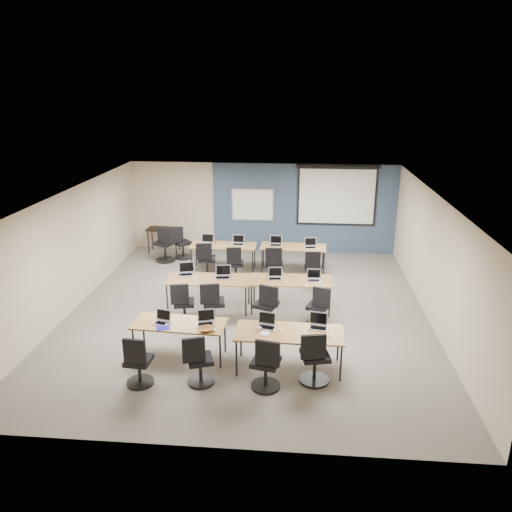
# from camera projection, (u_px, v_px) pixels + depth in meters

# --- Properties ---
(floor) EXTENTS (8.00, 9.00, 0.02)m
(floor) POSITION_uv_depth(u_px,v_px,m) (248.00, 312.00, 11.33)
(floor) COLOR #6B6354
(floor) RESTS_ON ground
(ceiling) EXTENTS (8.00, 9.00, 0.02)m
(ceiling) POSITION_uv_depth(u_px,v_px,m) (247.00, 195.00, 10.45)
(ceiling) COLOR white
(ceiling) RESTS_ON ground
(wall_back) EXTENTS (8.00, 0.04, 2.70)m
(wall_back) POSITION_uv_depth(u_px,v_px,m) (263.00, 208.00, 15.13)
(wall_back) COLOR beige
(wall_back) RESTS_ON ground
(wall_front) EXTENTS (8.00, 0.04, 2.70)m
(wall_front) POSITION_uv_depth(u_px,v_px,m) (212.00, 365.00, 6.65)
(wall_front) COLOR beige
(wall_front) RESTS_ON ground
(wall_left) EXTENTS (0.04, 9.00, 2.70)m
(wall_left) POSITION_uv_depth(u_px,v_px,m) (71.00, 251.00, 11.22)
(wall_left) COLOR beige
(wall_left) RESTS_ON ground
(wall_right) EXTENTS (0.04, 9.00, 2.70)m
(wall_right) POSITION_uv_depth(u_px,v_px,m) (435.00, 261.00, 10.56)
(wall_right) COLOR beige
(wall_right) RESTS_ON ground
(blue_accent_panel) EXTENTS (5.50, 0.04, 2.70)m
(blue_accent_panel) POSITION_uv_depth(u_px,v_px,m) (304.00, 209.00, 15.00)
(blue_accent_panel) COLOR #3D5977
(blue_accent_panel) RESTS_ON wall_back
(whiteboard) EXTENTS (1.28, 0.03, 0.98)m
(whiteboard) POSITION_uv_depth(u_px,v_px,m) (253.00, 205.00, 15.05)
(whiteboard) COLOR silver
(whiteboard) RESTS_ON wall_back
(projector_screen) EXTENTS (2.40, 0.10, 1.82)m
(projector_screen) POSITION_uv_depth(u_px,v_px,m) (337.00, 192.00, 14.68)
(projector_screen) COLOR black
(projector_screen) RESTS_ON wall_back
(training_table_front_left) EXTENTS (1.71, 0.71, 0.73)m
(training_table_front_left) POSITION_uv_depth(u_px,v_px,m) (180.00, 325.00, 9.21)
(training_table_front_left) COLOR brown
(training_table_front_left) RESTS_ON floor
(training_table_front_right) EXTENTS (1.93, 0.81, 0.73)m
(training_table_front_right) POSITION_uv_depth(u_px,v_px,m) (289.00, 334.00, 8.86)
(training_table_front_right) COLOR brown
(training_table_front_right) RESTS_ON floor
(training_table_mid_left) EXTENTS (1.89, 0.79, 0.73)m
(training_table_mid_left) POSITION_uv_depth(u_px,v_px,m) (208.00, 280.00, 11.30)
(training_table_mid_left) COLOR brown
(training_table_mid_left) RESTS_ON floor
(training_table_mid_right) EXTENTS (1.85, 0.77, 0.73)m
(training_table_mid_right) POSITION_uv_depth(u_px,v_px,m) (291.00, 281.00, 11.24)
(training_table_mid_right) COLOR #966442
(training_table_mid_right) RESTS_ON floor
(training_table_back_left) EXTENTS (1.79, 0.75, 0.73)m
(training_table_back_left) POSITION_uv_depth(u_px,v_px,m) (223.00, 246.00, 13.67)
(training_table_back_left) COLOR olive
(training_table_back_left) RESTS_ON floor
(training_table_back_right) EXTENTS (1.78, 0.74, 0.73)m
(training_table_back_right) POSITION_uv_depth(u_px,v_px,m) (293.00, 248.00, 13.55)
(training_table_back_right) COLOR #A57536
(training_table_back_right) RESTS_ON floor
(laptop_0) EXTENTS (0.30, 0.25, 0.23)m
(laptop_0) POSITION_uv_depth(u_px,v_px,m) (163.00, 320.00, 9.18)
(laptop_0) COLOR silver
(laptop_0) RESTS_ON training_table_front_left
(mouse_0) EXTENTS (0.06, 0.10, 0.03)m
(mouse_0) POSITION_uv_depth(u_px,v_px,m) (166.00, 325.00, 9.09)
(mouse_0) COLOR white
(mouse_0) RESTS_ON training_table_front_left
(task_chair_0) EXTENTS (0.47, 0.47, 0.96)m
(task_chair_0) POSITION_uv_depth(u_px,v_px,m) (138.00, 365.00, 8.44)
(task_chair_0) COLOR black
(task_chair_0) RESTS_ON floor
(laptop_1) EXTENTS (0.32, 0.27, 0.25)m
(laptop_1) POSITION_uv_depth(u_px,v_px,m) (206.00, 321.00, 9.14)
(laptop_1) COLOR silver
(laptop_1) RESTS_ON training_table_front_left
(mouse_1) EXTENTS (0.07, 0.11, 0.04)m
(mouse_1) POSITION_uv_depth(u_px,v_px,m) (214.00, 330.00, 8.90)
(mouse_1) COLOR white
(mouse_1) RESTS_ON training_table_front_left
(task_chair_1) EXTENTS (0.49, 0.47, 0.96)m
(task_chair_1) POSITION_uv_depth(u_px,v_px,m) (199.00, 364.00, 8.47)
(task_chair_1) COLOR black
(task_chair_1) RESTS_ON floor
(laptop_2) EXTENTS (0.33, 0.28, 0.25)m
(laptop_2) POSITION_uv_depth(u_px,v_px,m) (267.00, 324.00, 9.03)
(laptop_2) COLOR #A8A7B5
(laptop_2) RESTS_ON training_table_front_right
(mouse_2) EXTENTS (0.06, 0.10, 0.03)m
(mouse_2) POSITION_uv_depth(u_px,v_px,m) (280.00, 329.00, 8.92)
(mouse_2) COLOR white
(mouse_2) RESTS_ON training_table_front_right
(task_chair_2) EXTENTS (0.51, 0.51, 0.99)m
(task_chair_2) POSITION_uv_depth(u_px,v_px,m) (266.00, 368.00, 8.33)
(task_chair_2) COLOR black
(task_chair_2) RESTS_ON floor
(laptop_3) EXTENTS (0.34, 0.29, 0.26)m
(laptop_3) POSITION_uv_depth(u_px,v_px,m) (318.00, 324.00, 9.01)
(laptop_3) COLOR #BBBBBB
(laptop_3) RESTS_ON training_table_front_right
(mouse_3) EXTENTS (0.08, 0.11, 0.03)m
(mouse_3) POSITION_uv_depth(u_px,v_px,m) (331.00, 335.00, 8.72)
(mouse_3) COLOR white
(mouse_3) RESTS_ON training_table_front_right
(task_chair_3) EXTENTS (0.53, 0.53, 1.00)m
(task_chair_3) POSITION_uv_depth(u_px,v_px,m) (314.00, 362.00, 8.50)
(task_chair_3) COLOR black
(task_chair_3) RESTS_ON floor
(laptop_4) EXTENTS (0.36, 0.30, 0.27)m
(laptop_4) POSITION_uv_depth(u_px,v_px,m) (186.00, 272.00, 11.52)
(laptop_4) COLOR #B3B3BE
(laptop_4) RESTS_ON training_table_mid_left
(mouse_4) EXTENTS (0.07, 0.11, 0.04)m
(mouse_4) POSITION_uv_depth(u_px,v_px,m) (195.00, 278.00, 11.32)
(mouse_4) COLOR white
(mouse_4) RESTS_ON training_table_mid_left
(task_chair_4) EXTENTS (0.48, 0.48, 0.96)m
(task_chair_4) POSITION_uv_depth(u_px,v_px,m) (183.00, 307.00, 10.66)
(task_chair_4) COLOR black
(task_chair_4) RESTS_ON floor
(laptop_5) EXTENTS (0.35, 0.30, 0.27)m
(laptop_5) POSITION_uv_depth(u_px,v_px,m) (223.00, 275.00, 11.34)
(laptop_5) COLOR #AEAEB4
(laptop_5) RESTS_ON training_table_mid_left
(mouse_5) EXTENTS (0.06, 0.09, 0.03)m
(mouse_5) POSITION_uv_depth(u_px,v_px,m) (234.00, 278.00, 11.28)
(mouse_5) COLOR white
(mouse_5) RESTS_ON training_table_mid_left
(task_chair_5) EXTENTS (0.51, 0.51, 0.99)m
(task_chair_5) POSITION_uv_depth(u_px,v_px,m) (213.00, 307.00, 10.62)
(task_chair_5) COLOR black
(task_chair_5) RESTS_ON floor
(laptop_6) EXTENTS (0.32, 0.27, 0.24)m
(laptop_6) POSITION_uv_depth(u_px,v_px,m) (275.00, 276.00, 11.28)
(laptop_6) COLOR #B3B3B3
(laptop_6) RESTS_ON training_table_mid_right
(mouse_6) EXTENTS (0.09, 0.11, 0.03)m
(mouse_6) POSITION_uv_depth(u_px,v_px,m) (287.00, 282.00, 11.06)
(mouse_6) COLOR white
(mouse_6) RESTS_ON training_table_mid_right
(task_chair_6) EXTENTS (0.53, 0.51, 0.99)m
(task_chair_6) POSITION_uv_depth(u_px,v_px,m) (267.00, 309.00, 10.51)
(task_chair_6) COLOR black
(task_chair_6) RESTS_ON floor
(laptop_7) EXTENTS (0.31, 0.27, 0.24)m
(laptop_7) POSITION_uv_depth(u_px,v_px,m) (314.00, 278.00, 11.17)
(laptop_7) COLOR #BABAC4
(laptop_7) RESTS_ON training_table_mid_right
(mouse_7) EXTENTS (0.09, 0.12, 0.04)m
(mouse_7) POSITION_uv_depth(u_px,v_px,m) (320.00, 283.00, 11.02)
(mouse_7) COLOR white
(mouse_7) RESTS_ON training_table_mid_right
(task_chair_7) EXTENTS (0.48, 0.46, 0.95)m
(task_chair_7) POSITION_uv_depth(u_px,v_px,m) (318.00, 310.00, 10.51)
(task_chair_7) COLOR black
(task_chair_7) RESTS_ON floor
(laptop_8) EXTENTS (0.35, 0.30, 0.27)m
(laptop_8) POSITION_uv_depth(u_px,v_px,m) (207.00, 242.00, 13.72)
(laptop_8) COLOR #ABABB8
(laptop_8) RESTS_ON training_table_back_left
(mouse_8) EXTENTS (0.08, 0.11, 0.04)m
(mouse_8) POSITION_uv_depth(u_px,v_px,m) (211.00, 246.00, 13.52)
(mouse_8) COLOR white
(mouse_8) RESTS_ON training_table_back_left
(task_chair_8) EXTENTS (0.51, 0.51, 0.99)m
(task_chair_8) POSITION_uv_depth(u_px,v_px,m) (206.00, 263.00, 13.26)
(task_chair_8) COLOR black
(task_chair_8) RESTS_ON floor
(laptop_9) EXTENTS (0.33, 0.28, 0.25)m
(laptop_9) POSITION_uv_depth(u_px,v_px,m) (238.00, 242.00, 13.71)
(laptop_9) COLOR #B7B7BD
(laptop_9) RESTS_ON training_table_back_left
(mouse_9) EXTENTS (0.08, 0.10, 0.03)m
(mouse_9) POSITION_uv_depth(u_px,v_px,m) (243.00, 246.00, 13.55)
(mouse_9) COLOR white
(mouse_9) RESTS_ON training_table_back_left
(task_chair_9) EXTENTS (0.47, 0.47, 0.95)m
(task_chair_9) POSITION_uv_depth(u_px,v_px,m) (235.00, 266.00, 13.03)
(task_chair_9) COLOR black
(task_chair_9) RESTS_ON floor
(laptop_10) EXTENTS (0.33, 0.28, 0.25)m
(laptop_10) POSITION_uv_depth(u_px,v_px,m) (276.00, 243.00, 13.63)
(laptop_10) COLOR silver
(laptop_10) RESTS_ON training_table_back_right
(mouse_10) EXTENTS (0.06, 0.09, 0.03)m
(mouse_10) POSITION_uv_depth(u_px,v_px,m) (288.00, 249.00, 13.31)
(mouse_10) COLOR white
(mouse_10) RESTS_ON training_table_back_right
(task_chair_10) EXTENTS (0.52, 0.52, 1.00)m
(task_chair_10) POSITION_uv_depth(u_px,v_px,m) (274.00, 268.00, 12.87)
(task_chair_10) COLOR black
(task_chair_10) RESTS_ON floor
(laptop_11) EXTENTS (0.33, 0.28, 0.25)m
(laptop_11) POSITION_uv_depth(u_px,v_px,m) (310.00, 245.00, 13.44)
(laptop_11) COLOR #AAAAAF
(laptop_11) RESTS_ON training_table_back_right
(mouse_11) EXTENTS (0.08, 0.11, 0.03)m
(mouse_11) POSITION_uv_depth(u_px,v_px,m) (318.00, 249.00, 13.30)
(mouse_11) COLOR white
(mouse_11) RESTS_ON training_table_back_right
(task_chair_11) EXTENTS (0.47, 0.47, 0.96)m
(task_chair_11) POSITION_uv_depth(u_px,v_px,m) (313.00, 271.00, 12.70)
(task_chair_11) COLOR black
(task_chair_11) RESTS_ON floor
(blue_mousepad) EXTENTS (0.27, 0.24, 0.01)m
(blue_mousepad) POSITION_uv_depth(u_px,v_px,m) (163.00, 328.00, 9.00)
(blue_mousepad) COLOR #120FA5
(blue_mousepad) RESTS_ON training_table_front_left
(snack_bowl) EXTENTS (0.40, 0.40, 0.08)m
(snack_bowl) POSITION_uv_depth(u_px,v_px,m) (206.00, 329.00, 8.88)
(snack_bowl) COLOR brown
(snack_bowl) RESTS_ON training_table_front_left
(snack_plate) EXTENTS (0.20, 0.20, 0.01)m
(snack_plate) POSITION_uv_depth(u_px,v_px,m) (265.00, 333.00, 8.79)
(snack_plate) COLOR white
(snack_plate) RESTS_ON training_table_front_right
(coffee_cup) EXTENTS (0.07, 0.07, 0.05)m
(coffee_cup) POSITION_uv_depth(u_px,v_px,m) (259.00, 329.00, 8.87)
(coffee_cup) COLOR silver
(coffee_cup) RESTS_ON snack_plate
(utility_table) EXTENTS (0.97, 0.54, 0.75)m
(utility_table) POSITION_uv_depth(u_px,v_px,m) (163.00, 231.00, 15.18)
(utility_table) COLOR black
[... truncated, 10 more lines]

